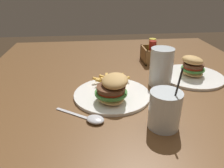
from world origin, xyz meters
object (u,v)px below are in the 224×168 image
(beer_glass, at_px, (161,68))
(juice_glass, at_px, (165,111))
(meal_plate_near, at_px, (112,91))
(spoon, at_px, (93,119))
(meal_plate_far, at_px, (192,71))
(condiment_caddy, at_px, (152,54))

(beer_glass, distance_m, juice_glass, 0.28)
(meal_plate_near, height_order, juice_glass, juice_glass)
(meal_plate_near, relative_size, spoon, 1.74)
(meal_plate_far, xyz_separation_m, condiment_caddy, (-0.21, -0.12, 0.01))
(juice_glass, distance_m, spoon, 0.20)
(meal_plate_near, height_order, spoon, meal_plate_near)
(beer_glass, bearing_deg, condiment_caddy, 172.37)
(juice_glass, relative_size, condiment_caddy, 1.51)
(juice_glass, bearing_deg, spoon, -103.10)
(beer_glass, relative_size, spoon, 0.93)
(meal_plate_near, height_order, condiment_caddy, condiment_caddy)
(meal_plate_near, relative_size, meal_plate_far, 1.05)
(meal_plate_far, bearing_deg, juice_glass, -35.36)
(meal_plate_near, xyz_separation_m, beer_glass, (-0.10, 0.20, 0.04))
(meal_plate_near, bearing_deg, meal_plate_far, 112.39)
(beer_glass, relative_size, juice_glass, 0.81)
(beer_glass, xyz_separation_m, juice_glass, (0.27, -0.07, -0.02))
(juice_glass, height_order, meal_plate_far, juice_glass)
(meal_plate_near, relative_size, condiment_caddy, 2.31)
(beer_glass, xyz_separation_m, condiment_caddy, (-0.25, 0.03, -0.03))
(beer_glass, xyz_separation_m, meal_plate_far, (-0.05, 0.15, -0.04))
(beer_glass, bearing_deg, meal_plate_far, 107.93)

